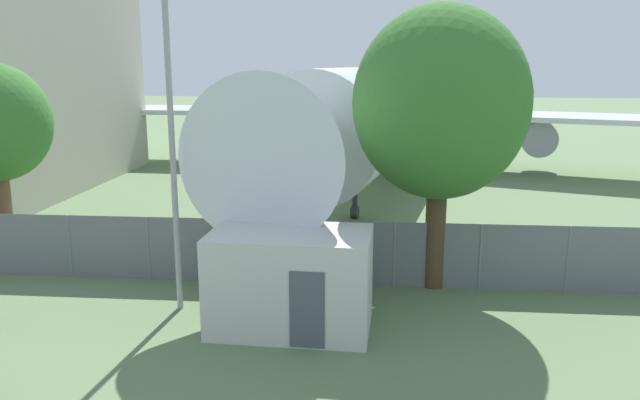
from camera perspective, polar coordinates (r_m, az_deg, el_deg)
The scene contains 5 objects.
perimeter_fence at distance 19.51m, azimuth -8.36°, elevation -4.58°, with size 56.07×0.07×2.03m.
airplane at distance 38.96m, azimuth 7.48°, elevation 8.57°, with size 38.06×47.38×13.45m.
portable_cabin at distance 15.94m, azimuth -2.70°, elevation -7.39°, with size 4.14×2.55×2.55m.
tree_left_of_cabin at distance 18.42m, azimuth 10.96°, elevation 8.63°, with size 5.07×5.07×8.35m.
light_mast at distance 16.83m, azimuth -13.53°, elevation 8.00°, with size 0.44×0.44×9.15m.
Camera 1 is at (4.42, -7.00, 6.68)m, focal length 35.00 mm.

